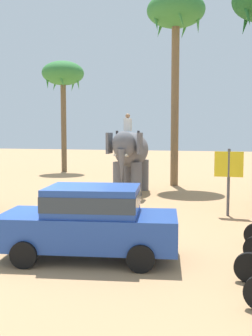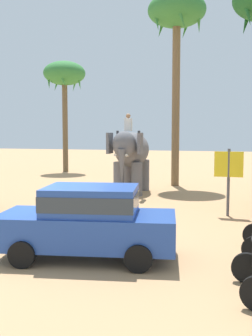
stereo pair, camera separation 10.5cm
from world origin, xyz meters
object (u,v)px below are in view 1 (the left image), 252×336
Objects in this scene: palm_tree_near_hut at (176,19)px; palm_tree_far_back at (63,77)px; signboard_yellow at (229,169)px; car_sedan_foreground at (91,219)px; elephant_with_mahout at (130,153)px.

palm_tree_far_back is at bearing 149.64° from palm_tree_near_hut.
car_sedan_foreground is at bearing -115.62° from signboard_yellow.
palm_tree_near_hut is 11.26m from signboard_yellow.
palm_tree_far_back reaches higher than signboard_yellow.
palm_tree_near_hut is (1.53, 3.58, 7.26)m from elephant_with_mahout.
signboard_yellow is at bearing -66.48° from palm_tree_near_hut.
car_sedan_foreground is at bearing -62.19° from palm_tree_far_back.
signboard_yellow is at bearing -45.70° from palm_tree_far_back.
palm_tree_far_back is at bearing 134.30° from signboard_yellow.
signboard_yellow is at bearing 64.38° from car_sedan_foreground.
signboard_yellow is (4.86, -4.08, -0.30)m from elephant_with_mahout.
car_sedan_foreground is 10.27m from elephant_with_mahout.
elephant_with_mahout is 13.41m from palm_tree_far_back.
signboard_yellow is (2.85, 5.93, 0.76)m from car_sedan_foreground.
palm_tree_far_back is (-10.16, 19.26, 6.37)m from car_sedan_foreground.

